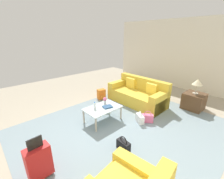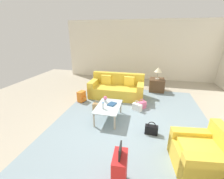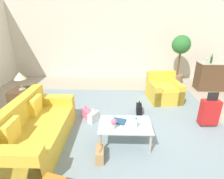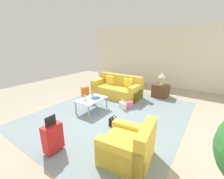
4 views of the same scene
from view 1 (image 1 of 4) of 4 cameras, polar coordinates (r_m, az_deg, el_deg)
ground_plane at (r=4.03m, az=-3.34°, el=-16.61°), size 12.00×12.00×0.00m
wall_left at (r=7.57m, az=27.98°, el=11.35°), size 0.12×8.00×3.10m
area_rug at (r=4.25m, az=4.89°, el=-14.42°), size 5.20×4.40×0.01m
couch at (r=5.65m, az=9.96°, el=-1.96°), size 0.97×2.11×0.91m
coffee_table at (r=4.37m, az=-3.60°, el=-7.52°), size 1.03×0.68×0.44m
water_bottle at (r=4.26m, az=-6.59°, el=-6.09°), size 0.06×0.06×0.20m
coffee_table_book at (r=4.35m, az=-1.72°, el=-6.56°), size 0.30×0.27×0.03m
flower_vase at (r=4.52m, az=-2.71°, el=-3.99°), size 0.11×0.11×0.21m
side_table at (r=5.85m, az=28.69°, el=-3.88°), size 0.63×0.63×0.55m
table_lamp at (r=5.64m, az=29.80°, el=2.31°), size 0.32×0.32×0.51m
suitcase_red at (r=3.12m, az=-26.12°, el=-23.44°), size 0.41×0.24×0.85m
handbag_white at (r=4.49m, az=10.57°, el=-10.76°), size 0.28×0.35×0.36m
handbag_tan at (r=5.08m, az=-3.05°, el=-6.53°), size 0.16×0.33×0.36m
handbag_pink at (r=4.55m, az=13.36°, el=-10.53°), size 0.32×0.33×0.36m
handbag_black at (r=3.51m, az=4.37°, el=-20.45°), size 0.16×0.33×0.36m
backpack_orange at (r=5.93m, az=-4.06°, el=-1.85°), size 0.34×0.31×0.40m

